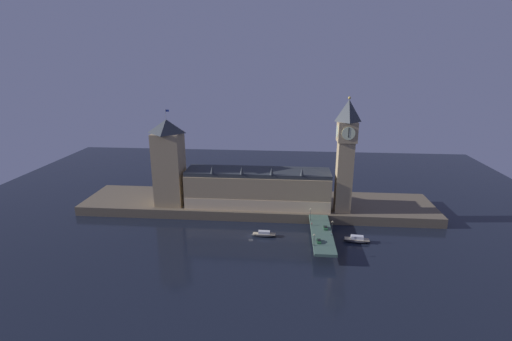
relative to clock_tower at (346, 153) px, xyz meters
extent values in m
plane|color=black|center=(-51.77, -25.98, -41.16)|extent=(400.00, 400.00, 0.00)
cube|color=brown|center=(-51.77, 13.02, -38.33)|extent=(220.00, 42.00, 5.66)
cube|color=tan|center=(-50.42, 5.14, -25.44)|extent=(86.79, 21.25, 20.12)
cube|color=beige|center=(-50.42, -5.60, -31.87)|extent=(86.79, 0.20, 7.24)
cube|color=#2D3338|center=(-50.42, 5.14, -14.18)|extent=(86.79, 19.55, 2.40)
cone|color=#2D3338|center=(-76.46, -3.89, -10.76)|extent=(2.40, 2.40, 4.43)
cone|color=#2D3338|center=(-59.10, -3.89, -10.76)|extent=(2.40, 2.40, 4.43)
cone|color=#2D3338|center=(-41.74, -3.89, -10.76)|extent=(2.40, 2.40, 4.43)
cone|color=#2D3338|center=(-24.39, -3.89, -10.76)|extent=(2.40, 2.40, 4.43)
cube|color=tan|center=(0.00, 0.00, -14.49)|extent=(8.96, 8.96, 42.00)
cube|color=tan|center=(0.00, 0.00, 12.20)|extent=(10.57, 10.57, 11.39)
cylinder|color=beige|center=(0.00, -5.41, 12.20)|extent=(7.25, 0.25, 7.25)
cylinder|color=beige|center=(0.00, 5.41, 12.20)|extent=(7.25, 0.25, 7.25)
cylinder|color=beige|center=(5.41, 0.00, 12.20)|extent=(0.25, 7.25, 7.25)
cylinder|color=beige|center=(-5.41, 0.00, 12.20)|extent=(0.25, 7.25, 7.25)
cube|color=black|center=(0.00, -5.60, 12.74)|extent=(0.36, 0.10, 5.44)
pyramid|color=#2D3338|center=(0.00, 0.00, 23.97)|extent=(10.57, 10.57, 12.16)
sphere|color=gold|center=(0.00, 0.00, 30.85)|extent=(1.60, 1.60, 1.60)
cube|color=tan|center=(-104.58, 3.73, -13.16)|extent=(16.43, 16.43, 44.66)
pyramid|color=#2D3338|center=(-104.58, 3.73, 13.19)|extent=(16.76, 16.76, 8.04)
cylinder|color=#99999E|center=(-104.58, 3.73, 20.21)|extent=(0.24, 0.24, 6.00)
cube|color=navy|center=(-103.48, 3.73, 22.31)|extent=(2.00, 0.08, 1.20)
cube|color=#476656|center=(-14.26, -30.98, -35.77)|extent=(10.63, 46.00, 1.40)
cube|color=brown|center=(-14.26, -38.65, -38.81)|extent=(9.04, 3.20, 4.69)
cube|color=brown|center=(-14.26, -23.31, -38.81)|extent=(9.04, 3.20, 4.69)
cube|color=#235633|center=(-16.60, -42.05, -34.55)|extent=(1.90, 4.55, 0.69)
cube|color=black|center=(-16.60, -42.05, -33.97)|extent=(1.56, 2.05, 0.45)
cylinder|color=black|center=(-17.50, -40.64, -34.75)|extent=(0.22, 0.64, 0.64)
cylinder|color=black|center=(-15.70, -40.64, -34.75)|extent=(0.22, 0.64, 0.64)
cylinder|color=black|center=(-17.50, -43.46, -34.75)|extent=(0.22, 0.64, 0.64)
cylinder|color=black|center=(-15.70, -43.46, -34.75)|extent=(0.22, 0.64, 0.64)
cube|color=#235633|center=(-11.92, -26.59, -34.53)|extent=(1.94, 4.54, 0.72)
cube|color=black|center=(-11.92, -26.59, -33.95)|extent=(1.59, 2.04, 0.45)
cylinder|color=black|center=(-11.00, -27.99, -34.75)|extent=(0.22, 0.64, 0.64)
cylinder|color=black|center=(-12.85, -27.99, -34.75)|extent=(0.22, 0.64, 0.64)
cylinder|color=black|center=(-11.00, -25.18, -34.75)|extent=(0.22, 0.64, 0.64)
cylinder|color=black|center=(-12.85, -25.18, -34.75)|extent=(0.22, 0.64, 0.64)
cylinder|color=black|center=(-18.94, -41.13, -34.63)|extent=(0.28, 0.28, 0.88)
cylinder|color=black|center=(-18.94, -41.13, -33.83)|extent=(0.38, 0.38, 0.73)
sphere|color=tan|center=(-18.94, -41.13, -33.34)|extent=(0.24, 0.24, 0.24)
cylinder|color=black|center=(-9.58, -34.56, -34.68)|extent=(0.28, 0.28, 0.77)
cylinder|color=navy|center=(-9.58, -34.56, -33.98)|extent=(0.38, 0.38, 0.64)
sphere|color=tan|center=(-9.58, -34.56, -33.55)|extent=(0.21, 0.21, 0.21)
cylinder|color=black|center=(-18.94, -23.13, -34.66)|extent=(0.28, 0.28, 0.82)
cylinder|color=maroon|center=(-18.94, -23.13, -33.91)|extent=(0.38, 0.38, 0.68)
sphere|color=tan|center=(-18.94, -23.13, -33.46)|extent=(0.22, 0.22, 0.22)
cylinder|color=#2D3333|center=(-19.34, -45.70, -34.82)|extent=(0.56, 0.56, 0.50)
cylinder|color=#2D3333|center=(-19.34, -45.70, -32.21)|extent=(0.18, 0.18, 4.71)
sphere|color=#F9E5A3|center=(-19.34, -45.70, -29.31)|extent=(0.60, 0.60, 0.60)
sphere|color=#F9E5A3|center=(-19.79, -45.70, -29.66)|extent=(0.44, 0.44, 0.44)
sphere|color=#F9E5A3|center=(-18.89, -45.70, -29.66)|extent=(0.44, 0.44, 0.44)
cylinder|color=#2D3333|center=(-9.18, -30.98, -34.82)|extent=(0.56, 0.56, 0.50)
cylinder|color=#2D3333|center=(-9.18, -30.98, -31.93)|extent=(0.18, 0.18, 5.27)
sphere|color=#F9E5A3|center=(-9.18, -30.98, -28.75)|extent=(0.60, 0.60, 0.60)
sphere|color=#F9E5A3|center=(-9.63, -30.98, -29.10)|extent=(0.44, 0.44, 0.44)
sphere|color=#F9E5A3|center=(-8.73, -30.98, -29.10)|extent=(0.44, 0.44, 0.44)
cylinder|color=#2D3333|center=(-19.34, -16.26, -34.82)|extent=(0.56, 0.56, 0.50)
cylinder|color=#2D3333|center=(-19.34, -16.26, -31.68)|extent=(0.18, 0.18, 5.77)
sphere|color=#F9E5A3|center=(-19.34, -16.26, -28.25)|extent=(0.60, 0.60, 0.60)
sphere|color=#F9E5A3|center=(-19.79, -16.26, -28.60)|extent=(0.44, 0.44, 0.44)
sphere|color=#F9E5A3|center=(-18.89, -16.26, -28.60)|extent=(0.44, 0.44, 0.44)
ellipsoid|color=#28282D|center=(-44.51, -25.93, -40.38)|extent=(13.90, 3.94, 1.56)
cube|color=tan|center=(-44.51, -25.93, -39.67)|extent=(12.23, 3.17, 0.24)
cube|color=silver|center=(-44.51, -25.93, -38.77)|extent=(6.27, 2.41, 1.56)
ellipsoid|color=#28282D|center=(4.40, -28.58, -40.25)|extent=(14.66, 5.64, 1.81)
cube|color=tan|center=(4.40, -28.58, -39.42)|extent=(12.86, 4.62, 0.24)
cube|color=silver|center=(4.40, -28.58, -38.40)|extent=(6.67, 3.26, 1.81)
camera|label=1|loc=(-33.49, -208.02, 50.18)|focal=26.00mm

